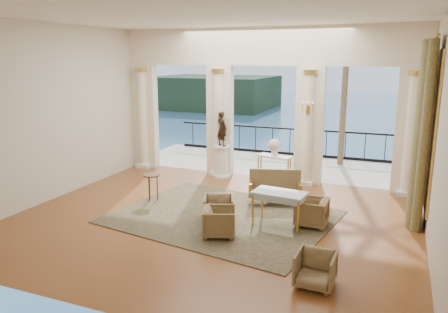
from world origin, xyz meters
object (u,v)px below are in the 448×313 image
at_px(console_table, 274,161).
at_px(armchair_d, 219,220).
at_px(pedestal, 222,162).
at_px(armchair_c, 311,211).
at_px(side_table, 152,178).
at_px(armchair_b, 315,268).
at_px(settee, 275,187).
at_px(armchair_a, 219,208).
at_px(game_table, 280,196).
at_px(statue, 222,129).

bearing_deg(console_table, armchair_d, -76.80).
bearing_deg(pedestal, console_table, -14.04).
height_order(armchair_c, console_table, console_table).
distance_m(pedestal, side_table, 2.92).
height_order(armchair_b, settee, settee).
bearing_deg(armchair_c, armchair_a, -73.69).
height_order(game_table, pedestal, pedestal).
relative_size(console_table, side_table, 1.49).
height_order(pedestal, side_table, pedestal).
bearing_deg(game_table, statue, 135.70).
xyz_separation_m(armchair_b, pedestal, (-3.93, 5.58, 0.16)).
relative_size(armchair_b, pedestal, 0.64).
relative_size(armchair_c, game_table, 0.58).
relative_size(armchair_a, armchair_b, 1.06).
xyz_separation_m(pedestal, side_table, (-0.80, -2.81, 0.13)).
height_order(armchair_b, statue, statue).
distance_m(settee, game_table, 1.52).
bearing_deg(settee, pedestal, 123.86).
bearing_deg(statue, armchair_d, 135.87).
height_order(armchair_b, armchair_d, armchair_d).
bearing_deg(side_table, armchair_a, -18.89).
xyz_separation_m(game_table, console_table, (-0.91, 2.82, 0.07)).
xyz_separation_m(armchair_d, console_table, (0.10, 3.82, 0.43)).
distance_m(armchair_b, side_table, 5.49).
relative_size(game_table, statue, 1.13).
height_order(game_table, statue, statue).
distance_m(armchair_c, statue, 4.65).
relative_size(armchair_a, armchair_d, 1.00).
relative_size(armchair_b, console_table, 0.61).
height_order(armchair_c, armchair_d, armchair_c).
relative_size(statue, side_table, 1.51).
bearing_deg(armchair_a, settee, 42.56).
xyz_separation_m(armchair_b, armchair_d, (-2.23, 1.31, 0.02)).
relative_size(pedestal, side_table, 1.41).
bearing_deg(armchair_d, game_table, -66.08).
bearing_deg(armchair_c, armchair_d, -52.13).
bearing_deg(side_table, armchair_d, -30.30).
bearing_deg(armchair_d, console_table, -22.39).
relative_size(game_table, pedestal, 1.21).
bearing_deg(statue, armchair_b, 149.33).
distance_m(game_table, pedestal, 4.25).
bearing_deg(pedestal, game_table, -50.34).
xyz_separation_m(armchair_a, armchair_b, (2.54, -2.02, -0.02)).
xyz_separation_m(armchair_c, console_table, (-1.56, 2.55, 0.43)).
height_order(armchair_a, settee, settee).
bearing_deg(armchair_c, console_table, -147.96).
xyz_separation_m(armchair_b, settee, (-1.72, 3.72, 0.11)).
distance_m(armchair_a, armchair_d, 0.78).
bearing_deg(armchair_a, armchair_b, -60.03).
distance_m(armchair_c, console_table, 3.02).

